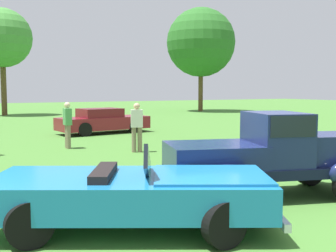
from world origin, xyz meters
name	(u,v)px	position (x,y,z in m)	size (l,w,h in m)	color
ground_plane	(261,195)	(0.00, 0.00, 0.00)	(120.00, 120.00, 0.00)	#42752D
feature_pickup_truck	(272,154)	(0.11, -0.17, 0.86)	(4.43, 2.75, 1.70)	black
neighbor_convertible	(139,192)	(-3.07, -0.66, 0.58)	(4.65, 3.56, 1.40)	#1E7AB7
show_car_burgundy	(103,121)	(1.14, 12.69, 0.60)	(4.59, 2.19, 1.22)	maroon
spectator_by_row	(68,123)	(-1.74, 8.42, 0.91)	(0.25, 0.40, 1.69)	#7F7056
spectator_far_side	(137,126)	(0.11, 6.40, 0.91)	(0.46, 0.37, 1.69)	#7F7056
treeline_center	(2,38)	(-1.31, 29.47, 6.25)	(4.77, 4.77, 8.66)	brown
treeline_mid_right	(201,43)	(16.25, 26.99, 6.59)	(6.58, 6.58, 9.90)	brown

